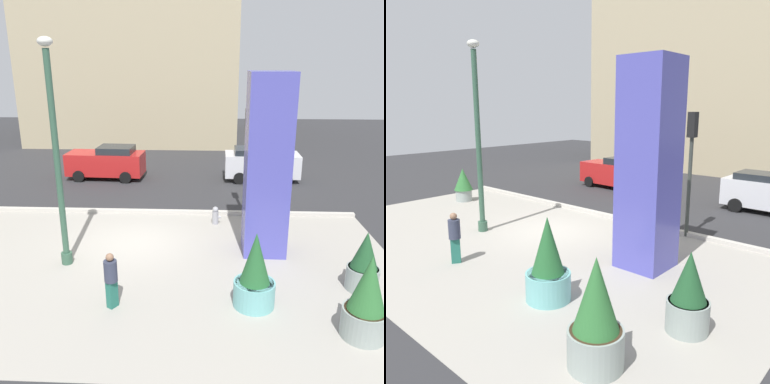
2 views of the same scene
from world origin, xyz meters
TOP-DOWN VIEW (x-y plane):
  - ground_plane at (0.00, 4.00)m, footprint 60.00×60.00m
  - plaza_pavement at (0.00, -2.00)m, footprint 18.00×10.00m
  - curb_strip at (0.00, 3.12)m, footprint 18.00×0.24m
  - lamp_post at (-2.00, -1.71)m, footprint 0.44×0.44m
  - art_pillar_blue at (4.64, -0.40)m, footprint 1.45×1.45m
  - potted_plant_by_pillar at (7.26, -2.89)m, footprint 0.93×0.93m
  - potted_plant_near_left at (3.99, -3.90)m, footprint 1.14×1.14m
  - potted_plant_near_right at (6.53, -5.13)m, footprint 1.08×1.08m
  - fire_hydrant at (2.97, 2.02)m, footprint 0.36×0.26m
  - traffic_light_corner at (4.27, 3.06)m, footprint 0.28×0.42m
  - car_curb_west at (5.55, 8.73)m, footprint 4.12×2.06m
  - car_curb_east at (-3.15, 8.64)m, footprint 4.35×2.10m
  - pedestrian_on_sidewalk at (0.10, -4.16)m, footprint 0.50×0.50m

SIDE VIEW (x-z plane):
  - ground_plane at x=0.00m, z-range 0.00..0.00m
  - plaza_pavement at x=0.00m, z-range -0.01..0.01m
  - curb_strip at x=0.00m, z-range 0.00..0.16m
  - fire_hydrant at x=2.97m, z-range -0.01..0.74m
  - potted_plant_by_pillar at x=7.26m, z-range -0.09..1.74m
  - pedestrian_on_sidewalk at x=0.10m, z-range 0.09..1.71m
  - potted_plant_near_left at x=3.99m, z-range -0.18..2.00m
  - car_curb_west at x=5.55m, z-range 0.03..1.85m
  - car_curb_east at x=-3.15m, z-range 0.01..1.89m
  - potted_plant_near_right at x=6.53m, z-range -0.11..2.07m
  - art_pillar_blue at x=4.64m, z-range 0.00..6.17m
  - traffic_light_corner at x=4.27m, z-range 0.79..5.41m
  - lamp_post at x=-2.00m, z-range -0.09..7.06m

